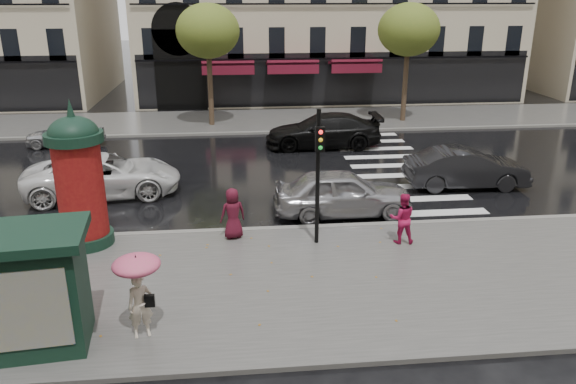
{
  "coord_description": "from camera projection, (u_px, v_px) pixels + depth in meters",
  "views": [
    {
      "loc": [
        -0.88,
        -13.27,
        7.14
      ],
      "look_at": [
        0.62,
        1.5,
        1.84
      ],
      "focal_mm": 35.0,
      "sensor_mm": 36.0,
      "label": 1
    }
  ],
  "objects": [
    {
      "name": "car_far_silver",
      "position": [
        65.0,
        134.0,
        27.32
      ],
      "size": [
        3.73,
        1.68,
        1.25
      ],
      "primitive_type": "imported",
      "rotation": [
        0.0,
        0.0,
        -1.63
      ],
      "color": "#BBBCC1",
      "rests_on": "ground"
    },
    {
      "name": "woman_red",
      "position": [
        402.0,
        218.0,
        16.45
      ],
      "size": [
        0.81,
        0.66,
        1.53
      ],
      "primitive_type": "imported",
      "rotation": [
        0.0,
        0.0,
        3.03
      ],
      "color": "#B11548",
      "rests_on": "near_sidewalk"
    },
    {
      "name": "newsstand",
      "position": [
        37.0,
        288.0,
        11.45
      ],
      "size": [
        2.32,
        2.02,
        2.59
      ],
      "color": "black",
      "rests_on": "near_sidewalk"
    },
    {
      "name": "tree_far_right",
      "position": [
        409.0,
        30.0,
        30.91
      ],
      "size": [
        3.4,
        3.4,
        6.64
      ],
      "color": "#38281C",
      "rests_on": "ground"
    },
    {
      "name": "traffic_light",
      "position": [
        318.0,
        165.0,
        15.82
      ],
      "size": [
        0.26,
        0.38,
        4.01
      ],
      "color": "black",
      "rests_on": "near_sidewalk"
    },
    {
      "name": "morris_column",
      "position": [
        79.0,
        177.0,
        15.93
      ],
      "size": [
        1.6,
        1.6,
        4.31
      ],
      "color": "black",
      "rests_on": "near_sidewalk"
    },
    {
      "name": "zebra_crossing",
      "position": [
        392.0,
        165.0,
        24.49
      ],
      "size": [
        3.6,
        11.75,
        0.01
      ],
      "primitive_type": "cube",
      "color": "silver",
      "rests_on": "ground"
    },
    {
      "name": "car_black",
      "position": [
        323.0,
        131.0,
        27.2
      ],
      "size": [
        5.61,
        2.39,
        1.61
      ],
      "primitive_type": "imported",
      "rotation": [
        0.0,
        0.0,
        -1.6
      ],
      "color": "black",
      "rests_on": "ground"
    },
    {
      "name": "tree_far_left",
      "position": [
        208.0,
        31.0,
        29.86
      ],
      "size": [
        3.4,
        3.4,
        6.64
      ],
      "color": "#38281C",
      "rests_on": "ground"
    },
    {
      "name": "near_kerb",
      "position": [
        264.0,
        230.0,
        17.71
      ],
      "size": [
        90.0,
        0.25,
        0.14
      ],
      "primitive_type": "cube",
      "color": "slate",
      "rests_on": "ground"
    },
    {
      "name": "woman_umbrella",
      "position": [
        138.0,
        283.0,
        11.75
      ],
      "size": [
        1.01,
        1.01,
        1.94
      ],
      "color": "beige",
      "rests_on": "near_sidewalk"
    },
    {
      "name": "car_darkgrey",
      "position": [
        466.0,
        168.0,
        21.55
      ],
      "size": [
        4.69,
        1.82,
        1.52
      ],
      "primitive_type": "imported",
      "rotation": [
        0.0,
        0.0,
        1.53
      ],
      "color": "black",
      "rests_on": "ground"
    },
    {
      "name": "far_sidewalk",
      "position": [
        247.0,
        121.0,
        32.7
      ],
      "size": [
        90.0,
        6.0,
        0.12
      ],
      "primitive_type": "cube",
      "color": "#474744",
      "rests_on": "ground"
    },
    {
      "name": "ground",
      "position": [
        270.0,
        277.0,
        14.92
      ],
      "size": [
        160.0,
        160.0,
        0.0
      ],
      "primitive_type": "plane",
      "color": "black",
      "rests_on": "ground"
    },
    {
      "name": "car_silver",
      "position": [
        343.0,
        193.0,
        18.85
      ],
      "size": [
        4.64,
        1.89,
        1.58
      ],
      "primitive_type": "imported",
      "rotation": [
        0.0,
        0.0,
        1.58
      ],
      "color": "#9E9EA2",
      "rests_on": "ground"
    },
    {
      "name": "near_sidewalk",
      "position": [
        272.0,
        284.0,
        14.43
      ],
      "size": [
        90.0,
        7.0,
        0.12
      ],
      "primitive_type": "cube",
      "color": "#474744",
      "rests_on": "ground"
    },
    {
      "name": "far_kerb",
      "position": [
        249.0,
        133.0,
        29.89
      ],
      "size": [
        90.0,
        0.25,
        0.14
      ],
      "primitive_type": "cube",
      "color": "slate",
      "rests_on": "ground"
    },
    {
      "name": "car_white",
      "position": [
        103.0,
        175.0,
        20.68
      ],
      "size": [
        5.87,
        3.29,
        1.55
      ],
      "primitive_type": "imported",
      "rotation": [
        0.0,
        0.0,
        1.7
      ],
      "color": "silver",
      "rests_on": "ground"
    },
    {
      "name": "man_burgundy",
      "position": [
        233.0,
        213.0,
        16.78
      ],
      "size": [
        0.87,
        0.69,
        1.56
      ],
      "primitive_type": "imported",
      "rotation": [
        0.0,
        0.0,
        3.43
      ],
      "color": "#4C0F1E",
      "rests_on": "near_sidewalk"
    }
  ]
}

